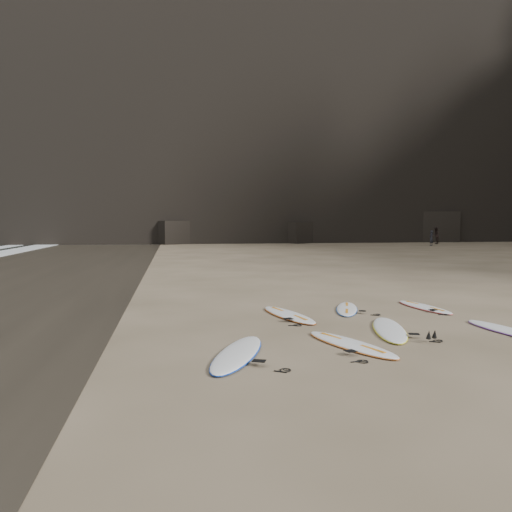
# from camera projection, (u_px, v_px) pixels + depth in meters

# --- Properties ---
(ground) EXTENTS (240.00, 240.00, 0.00)m
(ground) POSITION_uv_depth(u_px,v_px,m) (435.00, 333.00, 10.98)
(ground) COLOR #897559
(ground) RESTS_ON ground
(headland) EXTENTS (170.00, 101.00, 63.47)m
(headland) POSITION_uv_depth(u_px,v_px,m) (414.00, 70.00, 61.42)
(headland) COLOR black
(headland) RESTS_ON ground
(surfboard_0) EXTENTS (1.60, 2.79, 0.10)m
(surfboard_0) POSITION_uv_depth(u_px,v_px,m) (238.00, 353.00, 9.12)
(surfboard_0) COLOR white
(surfboard_0) RESTS_ON ground
(surfboard_1) EXTENTS (1.46, 2.57, 0.09)m
(surfboard_1) POSITION_uv_depth(u_px,v_px,m) (351.00, 344.00, 9.83)
(surfboard_1) COLOR white
(surfboard_1) RESTS_ON ground
(surfboard_2) EXTENTS (1.40, 2.77, 0.10)m
(surfboard_2) POSITION_uv_depth(u_px,v_px,m) (389.00, 329.00, 11.17)
(surfboard_2) COLOR white
(surfboard_2) RESTS_ON ground
(surfboard_3) EXTENTS (0.83, 2.36, 0.08)m
(surfboard_3) POSITION_uv_depth(u_px,v_px,m) (505.00, 330.00, 11.13)
(surfboard_3) COLOR white
(surfboard_3) RESTS_ON ground
(surfboard_5) EXTENTS (1.23, 2.70, 0.09)m
(surfboard_5) POSITION_uv_depth(u_px,v_px,m) (288.00, 314.00, 12.91)
(surfboard_5) COLOR white
(surfboard_5) RESTS_ON ground
(surfboard_6) EXTENTS (1.28, 2.32, 0.08)m
(surfboard_6) POSITION_uv_depth(u_px,v_px,m) (347.00, 309.00, 13.82)
(surfboard_6) COLOR white
(surfboard_6) RESTS_ON ground
(surfboard_7) EXTENTS (0.86, 2.37, 0.08)m
(surfboard_7) POSITION_uv_depth(u_px,v_px,m) (424.00, 307.00, 14.09)
(surfboard_7) COLOR white
(surfboard_7) RESTS_ON ground
(person_a) EXTENTS (0.66, 0.63, 1.53)m
(person_a) POSITION_uv_depth(u_px,v_px,m) (431.00, 238.00, 50.11)
(person_a) COLOR black
(person_a) RESTS_ON ground
(person_b) EXTENTS (0.97, 1.07, 1.79)m
(person_b) POSITION_uv_depth(u_px,v_px,m) (436.00, 236.00, 53.92)
(person_b) COLOR black
(person_b) RESTS_ON ground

